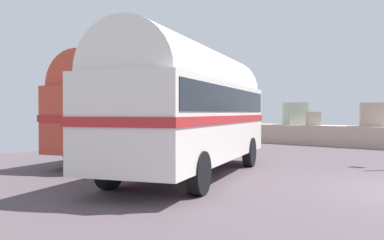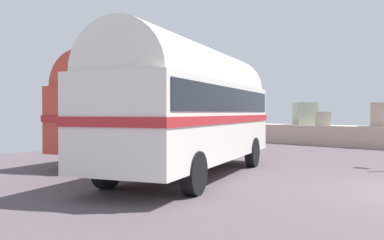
% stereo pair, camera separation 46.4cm
% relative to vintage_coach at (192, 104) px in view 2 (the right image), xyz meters
% --- Properties ---
extents(vintage_coach, '(5.55, 8.84, 3.70)m').
position_rel_vintage_coach_xyz_m(vintage_coach, '(0.00, 0.00, 0.00)').
color(vintage_coach, black).
rests_on(vintage_coach, ground).
extents(second_coach, '(5.14, 8.89, 3.70)m').
position_rel_vintage_coach_xyz_m(second_coach, '(-4.35, 1.93, 0.00)').
color(second_coach, black).
rests_on(second_coach, ground).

